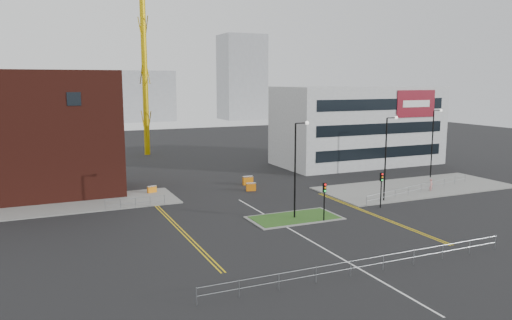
{
  "coord_description": "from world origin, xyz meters",
  "views": [
    {
      "loc": [
        -19.92,
        -32.23,
        12.86
      ],
      "look_at": [
        0.2,
        12.89,
        5.0
      ],
      "focal_mm": 35.0,
      "sensor_mm": 36.0,
      "label": 1
    }
  ],
  "objects": [
    {
      "name": "pavement_right",
      "position": [
        22.0,
        14.0,
        0.06
      ],
      "size": [
        24.0,
        10.0,
        0.12
      ],
      "primitive_type": "cube",
      "color": "slate",
      "rests_on": "ground"
    },
    {
      "name": "streetlamp_right_far",
      "position": [
        28.22,
        18.0,
        5.41
      ],
      "size": [
        1.46,
        0.36,
        9.18
      ],
      "color": "black",
      "rests_on": "ground"
    },
    {
      "name": "island_kerb",
      "position": [
        2.0,
        8.0,
        0.04
      ],
      "size": [
        8.6,
        4.6,
        0.08
      ],
      "primitive_type": "cube",
      "color": "slate",
      "rests_on": "ground"
    },
    {
      "name": "railing_front",
      "position": [
        0.0,
        -6.0,
        0.78
      ],
      "size": [
        24.05,
        0.05,
        1.1
      ],
      "color": "gray",
      "rests_on": "ground"
    },
    {
      "name": "centre_line",
      "position": [
        0.0,
        2.0,
        0.01
      ],
      "size": [
        0.15,
        30.0,
        0.01
      ],
      "primitive_type": "cube",
      "color": "silver",
      "rests_on": "ground"
    },
    {
      "name": "tower_crane",
      "position": [
        3.76,
        54.37,
        26.35
      ],
      "size": [
        52.79,
        6.78,
        38.18
      ],
      "color": "#C7A10B",
      "rests_on": "ground"
    },
    {
      "name": "skyline_d",
      "position": [
        -8.0,
        140.0,
        6.0
      ],
      "size": [
        30.0,
        12.0,
        12.0
      ],
      "primitive_type": "cube",
      "color": "gray",
      "rests_on": "ground"
    },
    {
      "name": "ground",
      "position": [
        0.0,
        0.0,
        0.0
      ],
      "size": [
        200.0,
        200.0,
        0.0
      ],
      "primitive_type": "plane",
      "color": "black",
      "rests_on": "ground"
    },
    {
      "name": "railing_right",
      "position": [
        20.5,
        11.5,
        0.78
      ],
      "size": [
        19.05,
        5.05,
        1.1
      ],
      "color": "gray",
      "rests_on": "ground"
    },
    {
      "name": "streetlamp_island",
      "position": [
        2.22,
        8.0,
        5.41
      ],
      "size": [
        1.46,
        0.36,
        9.18
      ],
      "color": "black",
      "rests_on": "ground"
    },
    {
      "name": "grass_island",
      "position": [
        2.0,
        8.0,
        0.06
      ],
      "size": [
        8.0,
        4.0,
        0.12
      ],
      "primitive_type": "cube",
      "color": "#254F1A",
      "rests_on": "ground"
    },
    {
      "name": "traffic_light_right",
      "position": [
        12.0,
        7.98,
        2.57
      ],
      "size": [
        0.28,
        0.33,
        3.65
      ],
      "color": "black",
      "rests_on": "ground"
    },
    {
      "name": "yellow_right_b",
      "position": [
        9.8,
        6.0,
        0.01
      ],
      "size": [
        0.12,
        20.0,
        0.01
      ],
      "primitive_type": "cube",
      "color": "gold",
      "rests_on": "ground"
    },
    {
      "name": "pavement_left",
      "position": [
        -20.0,
        22.0,
        0.06
      ],
      "size": [
        28.0,
        8.0,
        0.12
      ],
      "primitive_type": "cube",
      "color": "slate",
      "rests_on": "ground"
    },
    {
      "name": "pedestrian",
      "position": [
        22.04,
        11.55,
        0.78
      ],
      "size": [
        0.68,
        0.62,
        1.55
      ],
      "primitive_type": "imported",
      "rotation": [
        0.0,
        0.0,
        0.59
      ],
      "color": "#D08787",
      "rests_on": "ground"
    },
    {
      "name": "streetlamp_right_near",
      "position": [
        14.22,
        10.0,
        5.41
      ],
      "size": [
        1.46,
        0.36,
        9.18
      ],
      "color": "black",
      "rests_on": "ground"
    },
    {
      "name": "skyline_c",
      "position": [
        45.0,
        125.0,
        14.0
      ],
      "size": [
        14.0,
        12.0,
        28.0
      ],
      "primitive_type": "cube",
      "color": "gray",
      "rests_on": "ground"
    },
    {
      "name": "railing_left",
      "position": [
        -11.0,
        18.0,
        0.74
      ],
      "size": [
        6.05,
        0.05,
        1.1
      ],
      "color": "gray",
      "rests_on": "ground"
    },
    {
      "name": "yellow_left_a",
      "position": [
        -9.0,
        10.0,
        0.01
      ],
      "size": [
        0.12,
        24.0,
        0.01
      ],
      "primitive_type": "cube",
      "color": "gold",
      "rests_on": "ground"
    },
    {
      "name": "skyline_b",
      "position": [
        10.0,
        130.0,
        8.0
      ],
      "size": [
        24.0,
        12.0,
        16.0
      ],
      "primitive_type": "cube",
      "color": "gray",
      "rests_on": "ground"
    },
    {
      "name": "office_block",
      "position": [
        26.01,
        31.97,
        6.0
      ],
      "size": [
        25.0,
        12.2,
        12.0
      ],
      "color": "#A9ACAE",
      "rests_on": "ground"
    },
    {
      "name": "yellow_right_a",
      "position": [
        9.5,
        6.0,
        0.01
      ],
      "size": [
        0.12,
        20.0,
        0.01
      ],
      "primitive_type": "cube",
      "color": "gold",
      "rests_on": "ground"
    },
    {
      "name": "yellow_left_b",
      "position": [
        -8.7,
        10.0,
        0.01
      ],
      "size": [
        0.12,
        24.0,
        0.01
      ],
      "primitive_type": "cube",
      "color": "gold",
      "rests_on": "ground"
    },
    {
      "name": "barrier_right",
      "position": [
        4.03,
        24.0,
        0.59
      ],
      "size": [
        1.3,
        0.46,
        1.09
      ],
      "color": "orange",
      "rests_on": "ground"
    },
    {
      "name": "brick_building",
      "position": [
        -22.97,
        28.0,
        6.85
      ],
      "size": [
        24.2,
        10.07,
        14.24
      ],
      "color": "#4B1A12",
      "rests_on": "ground"
    },
    {
      "name": "barrier_left",
      "position": [
        -8.0,
        24.0,
        0.48
      ],
      "size": [
        1.1,
        0.59,
        0.88
      ],
      "color": "orange",
      "rests_on": "ground"
    },
    {
      "name": "barrier_mid",
      "position": [
        3.0,
        20.63,
        0.52
      ],
      "size": [
        1.19,
        0.58,
        0.96
      ],
      "color": "orange",
      "rests_on": "ground"
    },
    {
      "name": "traffic_light_island",
      "position": [
        4.0,
        5.98,
        2.57
      ],
      "size": [
        0.28,
        0.33,
        3.65
      ],
      "color": "black",
      "rests_on": "ground"
    }
  ]
}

